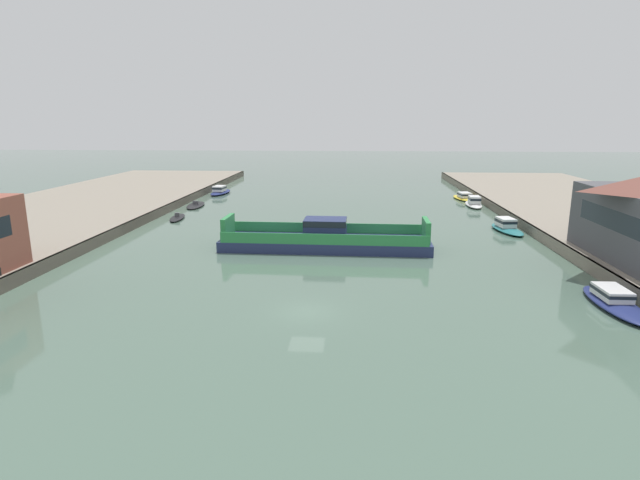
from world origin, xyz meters
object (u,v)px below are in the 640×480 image
object	(u,v)px
moored_boat_mid_right	(220,191)
moored_boat_far_left	(196,205)
chain_ferry	(325,239)
moored_boat_mid_left	(614,301)
moored_boat_upstream_a	(177,218)
moored_boat_near_right	(507,226)
moored_boat_far_right	(474,203)
moored_boat_near_left	(464,197)

from	to	relation	value
moored_boat_mid_right	moored_boat_far_left	size ratio (longest dim) A/B	1.03
chain_ferry	moored_boat_mid_left	world-z (taller)	chain_ferry
chain_ferry	moored_boat_upstream_a	bearing A→B (deg)	144.57
moored_boat_upstream_a	moored_boat_mid_right	bearing A→B (deg)	91.12
moored_boat_near_right	moored_boat_mid_left	world-z (taller)	moored_boat_near_right
moored_boat_mid_right	chain_ferry	bearing A→B (deg)	-61.22
moored_boat_mid_right	moored_boat_upstream_a	xyz separation A→B (m)	(0.48, -24.64, -0.39)
moored_boat_far_left	moored_boat_far_right	xyz separation A→B (m)	(44.13, 2.83, 0.45)
moored_boat_near_right	moored_boat_mid_right	xyz separation A→B (m)	(-43.66, 29.70, -0.01)
moored_boat_near_left	moored_boat_mid_right	distance (m)	43.97
moored_boat_mid_right	moored_boat_near_left	bearing A→B (deg)	-4.98
moored_boat_mid_left	moored_boat_near_right	bearing A→B (deg)	90.52
moored_boat_near_right	moored_boat_mid_right	world-z (taller)	moored_boat_near_right
moored_boat_near_right	moored_boat_mid_right	distance (m)	52.80
moored_boat_near_left	moored_boat_far_left	size ratio (longest dim) A/B	0.97
moored_boat_far_left	chain_ferry	bearing A→B (deg)	-49.45
moored_boat_far_left	moored_boat_near_left	bearing A→B (deg)	12.94
moored_boat_near_left	moored_boat_mid_left	xyz separation A→B (m)	(0.10, -52.03, 0.02)
moored_boat_mid_left	moored_boat_mid_right	world-z (taller)	moored_boat_mid_right
moored_boat_near_left	moored_boat_far_left	distance (m)	45.23
chain_ferry	moored_boat_far_left	xyz separation A→B (m)	(-22.20, 25.94, -0.82)
chain_ferry	moored_boat_far_right	xyz separation A→B (m)	(21.94, 28.77, -0.38)
moored_boat_upstream_a	chain_ferry	bearing A→B (deg)	-35.43
moored_boat_near_left	moored_boat_far_right	size ratio (longest dim) A/B	1.02
chain_ferry	moored_boat_mid_right	bearing A→B (deg)	118.78
chain_ferry	moored_boat_far_right	bearing A→B (deg)	52.68
moored_boat_near_left	moored_boat_near_right	size ratio (longest dim) A/B	0.99
moored_boat_far_left	moored_boat_far_right	size ratio (longest dim) A/B	1.06
chain_ferry	moored_boat_mid_right	world-z (taller)	chain_ferry
moored_boat_mid_right	moored_boat_far_right	bearing A→B (deg)	-14.23
chain_ferry	moored_boat_near_right	bearing A→B (deg)	25.13
chain_ferry	moored_boat_near_left	size ratio (longest dim) A/B	2.91
chain_ferry	moored_boat_upstream_a	xyz separation A→B (m)	(-21.43, 15.25, -0.81)
chain_ferry	moored_boat_far_right	distance (m)	36.19
moored_boat_near_right	moored_boat_mid_left	xyz separation A→B (m)	(0.24, -26.16, -0.10)
moored_boat_near_right	moored_boat_upstream_a	bearing A→B (deg)	173.33
moored_boat_mid_right	moored_boat_far_left	xyz separation A→B (m)	(-0.28, -13.95, -0.39)
moored_boat_near_right	moored_boat_upstream_a	world-z (taller)	moored_boat_near_right
moored_boat_near_left	moored_boat_far_right	xyz separation A→B (m)	(0.05, -7.30, 0.16)
chain_ferry	moored_boat_far_left	distance (m)	34.15
moored_boat_near_left	moored_boat_upstream_a	size ratio (longest dim) A/B	1.22
chain_ferry	moored_boat_mid_right	size ratio (longest dim) A/B	2.74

